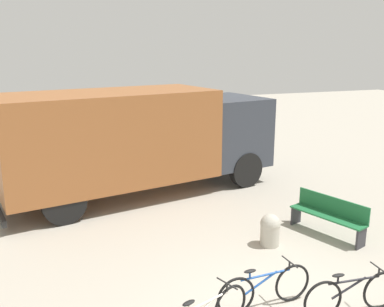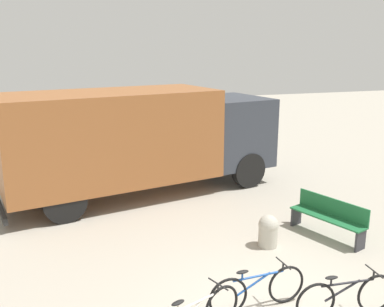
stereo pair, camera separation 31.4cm
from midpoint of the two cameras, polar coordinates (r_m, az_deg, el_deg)
name	(u,v)px [view 2 (the right image)]	position (r m, az deg, el deg)	size (l,w,h in m)	color
delivery_truck	(140,136)	(12.46, -6.21, 2.31)	(8.38, 3.94, 3.06)	#99592D
park_bench	(329,216)	(10.38, 18.63, -7.86)	(0.96, 1.86, 0.89)	#1E6638
bicycle_middle	(258,290)	(7.46, 10.00, -17.44)	(1.76, 0.44, 0.77)	black
bicycle_far	(346,297)	(7.65, 21.02, -17.41)	(1.76, 0.44, 0.77)	black
bollard_near_bench	(268,230)	(9.59, 11.06, -10.02)	(0.44, 0.44, 0.72)	#B2AD9E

